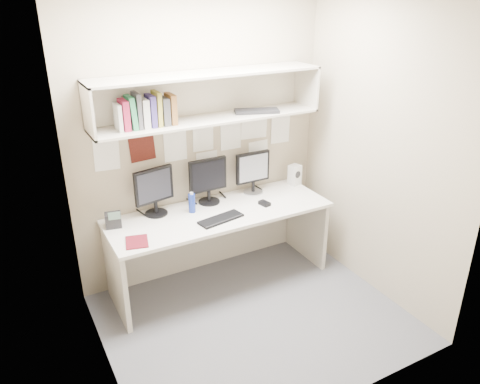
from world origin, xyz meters
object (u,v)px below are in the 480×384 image
keyboard (221,219)px  desk_phone (113,220)px  monitor_right (253,171)px  monitor_center (208,179)px  maroon_notebook (137,242)px  speaker (295,175)px  monitor_left (154,189)px  desk (220,246)px

keyboard → desk_phone: size_ratio=2.56×
monitor_right → desk_phone: size_ratio=2.59×
monitor_center → desk_phone: 0.92m
keyboard → maroon_notebook: bearing=172.0°
keyboard → maroon_notebook: 0.75m
maroon_notebook → speaker: bearing=26.8°
desk_phone → monitor_center: bearing=16.6°
monitor_right → speaker: bearing=-3.6°
keyboard → speaker: (1.01, 0.36, 0.09)m
speaker → monitor_right: bearing=162.9°
monitor_right → keyboard: 0.69m
monitor_right → monitor_left: bearing=179.7°
monitor_right → speaker: 0.49m
speaker → maroon_notebook: (-1.75, -0.39, -0.10)m
speaker → desk: bearing=177.7°
monitor_center → monitor_right: size_ratio=1.04×
speaker → maroon_notebook: bearing=178.7°
desk → keyboard: bearing=-111.6°
monitor_left → maroon_notebook: (-0.30, -0.42, -0.23)m
desk → desk_phone: (-0.90, 0.15, 0.43)m
desk → monitor_right: monitor_right is taller
desk → monitor_center: (-0.00, 0.22, 0.60)m
monitor_left → monitor_center: bearing=-11.7°
desk → speaker: size_ratio=9.82×
monitor_left → maroon_notebook: bearing=-137.6°
monitor_right → keyboard: bearing=-144.6°
speaker → keyboard: bearing=-174.3°
speaker → desk_phone: bearing=167.4°
monitor_left → monitor_right: 0.98m
keyboard → monitor_right: bearing=25.3°
desk → maroon_notebook: bearing=-166.4°
keyboard → monitor_left: bearing=128.9°
keyboard → speaker: 1.07m
monitor_right → desk_phone: bearing=-177.6°
desk → monitor_left: size_ratio=4.73×
keyboard → desk: bearing=58.0°
desk → monitor_left: 0.82m
monitor_left → maroon_notebook: monitor_left is taller
keyboard → speaker: speaker is taller
desk → desk_phone: 1.01m
monitor_right → speaker: (0.47, -0.03, -0.12)m
keyboard → desk_phone: (-0.83, 0.32, 0.05)m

